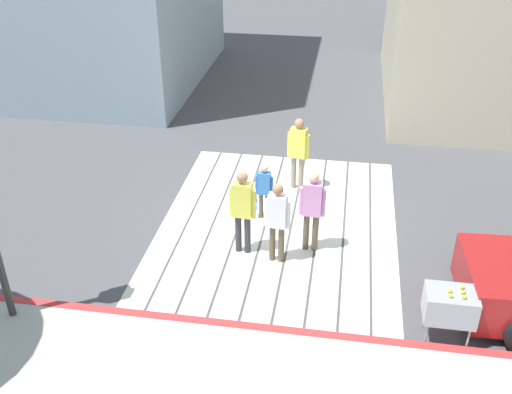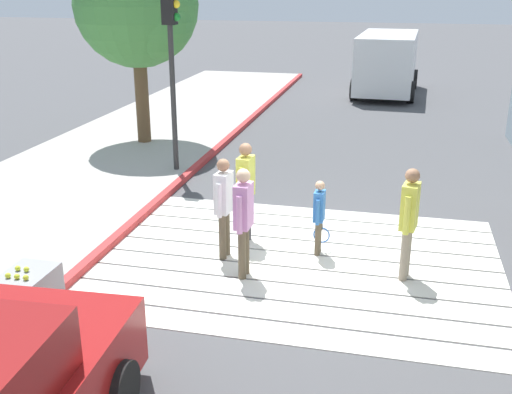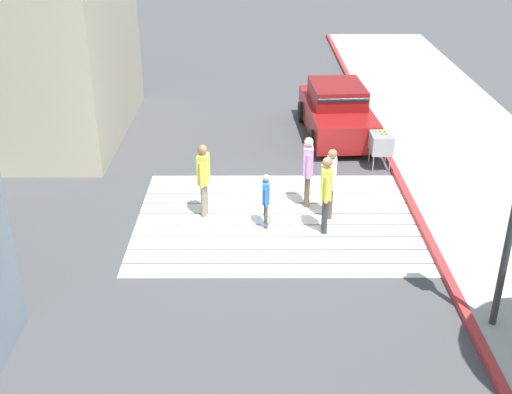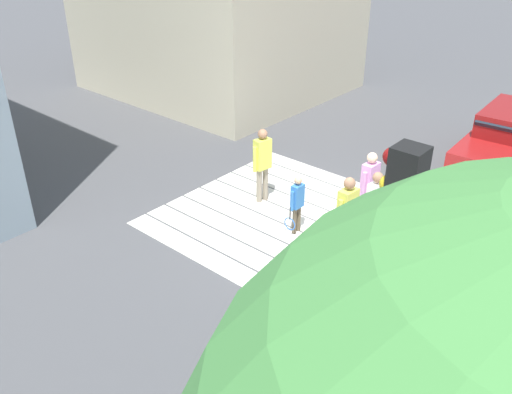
# 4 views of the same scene
# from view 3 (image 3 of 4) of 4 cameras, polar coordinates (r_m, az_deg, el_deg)

# --- Properties ---
(ground_plane) EXTENTS (120.00, 120.00, 0.00)m
(ground_plane) POSITION_cam_3_polar(r_m,az_deg,el_deg) (14.70, 1.83, -2.02)
(ground_plane) COLOR #4C4C4F
(crosswalk_stripes) EXTENTS (6.40, 4.90, 0.01)m
(crosswalk_stripes) POSITION_cam_3_polar(r_m,az_deg,el_deg) (14.70, 1.83, -2.00)
(crosswalk_stripes) COLOR silver
(crosswalk_stripes) RESTS_ON ground
(curb_painted) EXTENTS (0.16, 40.00, 0.13)m
(curb_painted) POSITION_cam_3_polar(r_m,az_deg,el_deg) (15.14, 14.23, -1.73)
(curb_painted) COLOR #BC3333
(curb_painted) RESTS_ON ground
(car_parked_near_curb) EXTENTS (2.16, 4.39, 1.57)m
(car_parked_near_curb) POSITION_cam_3_polar(r_m,az_deg,el_deg) (19.71, 7.22, 7.53)
(car_parked_near_curb) COLOR maroon
(car_parked_near_curb) RESTS_ON ground
(tennis_ball_cart) EXTENTS (0.56, 0.80, 1.02)m
(tennis_ball_cart) POSITION_cam_3_polar(r_m,az_deg,el_deg) (17.55, 11.09, 4.77)
(tennis_ball_cart) COLOR #99999E
(tennis_ball_cart) RESTS_ON ground
(pedestrian_adult_lead) EXTENTS (0.28, 0.51, 1.75)m
(pedestrian_adult_lead) POSITION_cam_3_polar(r_m,az_deg,el_deg) (14.49, -4.71, 1.96)
(pedestrian_adult_lead) COLOR gray
(pedestrian_adult_lead) RESTS_ON ground
(pedestrian_adult_trailing) EXTENTS (0.25, 0.52, 1.77)m
(pedestrian_adult_trailing) POSITION_cam_3_polar(r_m,az_deg,el_deg) (13.81, 6.27, 0.68)
(pedestrian_adult_trailing) COLOR #333338
(pedestrian_adult_trailing) RESTS_ON ground
(pedestrian_adult_side) EXTENTS (0.25, 0.49, 1.68)m
(pedestrian_adult_side) POSITION_cam_3_polar(r_m,az_deg,el_deg) (14.47, 6.73, 1.65)
(pedestrian_adult_side) COLOR brown
(pedestrian_adult_side) RESTS_ON ground
(pedestrian_teen_behind) EXTENTS (0.24, 0.51, 1.74)m
(pedestrian_teen_behind) POSITION_cam_3_polar(r_m,az_deg,el_deg) (14.96, 4.66, 2.71)
(pedestrian_teen_behind) COLOR brown
(pedestrian_teen_behind) RESTS_ON ground
(pedestrian_child_with_racket) EXTENTS (0.28, 0.39, 1.28)m
(pedestrian_child_with_racket) POSITION_cam_3_polar(r_m,az_deg,el_deg) (14.05, 0.88, -0.10)
(pedestrian_child_with_racket) COLOR brown
(pedestrian_child_with_racket) RESTS_ON ground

